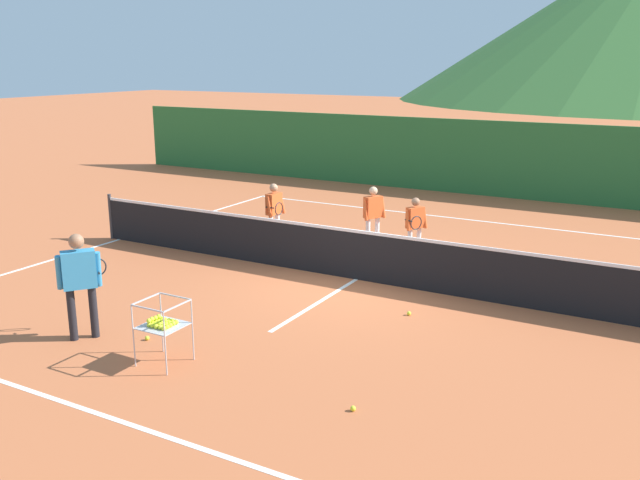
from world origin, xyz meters
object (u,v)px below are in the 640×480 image
at_px(ball_cart, 162,323).
at_px(tennis_ball_1, 409,313).
at_px(student_2, 415,222).
at_px(tennis_ball_0, 72,291).
at_px(tennis_ball_4, 353,408).
at_px(student_0, 274,208).
at_px(tennis_net, 357,254).
at_px(student_1, 373,211).
at_px(tennis_ball_3, 147,338).
at_px(instructor, 80,276).

relative_size(ball_cart, tennis_ball_1, 13.22).
relative_size(student_2, tennis_ball_0, 18.86).
bearing_deg(ball_cart, tennis_ball_4, 1.28).
distance_m(student_0, tennis_ball_1, 5.25).
bearing_deg(tennis_ball_4, student_0, 129.67).
bearing_deg(tennis_ball_0, tennis_net, 38.02).
bearing_deg(ball_cart, student_1, 90.38).
bearing_deg(tennis_ball_0, student_2, 49.00).
xyz_separation_m(student_2, tennis_ball_1, (1.21, -3.25, -0.74)).
relative_size(student_1, tennis_ball_4, 20.17).
height_order(student_1, tennis_ball_1, student_1).
distance_m(student_0, tennis_ball_4, 7.90).
xyz_separation_m(tennis_ball_0, tennis_ball_3, (2.68, -0.95, 0.00)).
height_order(tennis_net, student_1, student_1).
relative_size(student_1, ball_cart, 1.53).
height_order(tennis_net, ball_cart, tennis_net).
bearing_deg(student_1, tennis_net, -72.37).
distance_m(tennis_ball_3, tennis_ball_4, 3.67).
bearing_deg(tennis_ball_3, student_2, 73.46).
bearing_deg(instructor, tennis_ball_1, 39.90).
bearing_deg(tennis_ball_3, tennis_net, 71.05).
bearing_deg(student_1, tennis_ball_0, -121.84).
bearing_deg(instructor, ball_cart, -3.21).
bearing_deg(tennis_ball_0, student_1, 58.16).
relative_size(instructor, tennis_ball_1, 23.85).
height_order(student_1, tennis_ball_4, student_1).
relative_size(instructor, ball_cart, 1.80).
relative_size(tennis_net, tennis_ball_0, 188.68).
bearing_deg(tennis_net, tennis_ball_4, -64.14).
distance_m(student_2, tennis_ball_3, 6.43).
xyz_separation_m(student_2, tennis_ball_4, (1.83, -6.54, -0.74)).
height_order(student_0, student_2, student_0).
distance_m(tennis_net, instructor, 5.12).
bearing_deg(student_2, tennis_ball_1, -69.60).
xyz_separation_m(student_0, tennis_ball_3, (1.37, -5.64, -0.79)).
xyz_separation_m(tennis_net, instructor, (-2.31, -4.55, 0.47)).
distance_m(tennis_net, student_2, 2.02).
bearing_deg(tennis_net, instructor, -116.87).
bearing_deg(tennis_ball_1, tennis_ball_3, -136.47).
bearing_deg(student_0, ball_cart, -70.80).
xyz_separation_m(instructor, student_0, (-0.49, 6.02, -0.15)).
distance_m(tennis_net, tennis_ball_1, 2.10).
height_order(student_0, student_1, student_0).
xyz_separation_m(tennis_net, tennis_ball_1, (1.60, -1.29, -0.47)).
relative_size(student_0, student_1, 1.00).
xyz_separation_m(student_1, student_2, (1.11, -0.29, -0.05)).
bearing_deg(student_0, student_2, 8.73).
height_order(tennis_net, tennis_ball_1, tennis_net).
bearing_deg(instructor, student_1, 76.84).
distance_m(student_0, tennis_ball_0, 4.93).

